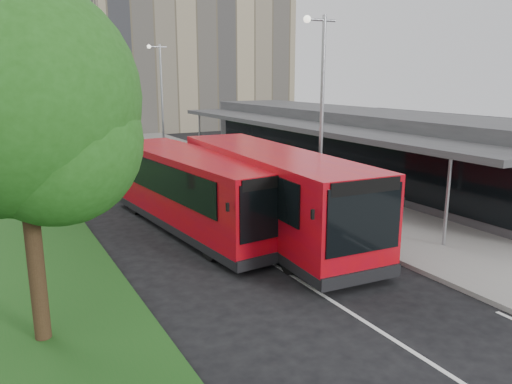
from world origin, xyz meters
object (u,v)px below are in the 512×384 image
tree_near (19,115)px  bollard (189,154)px  lamp_post_near (320,106)px  bus_main (270,193)px  car_far (48,125)px  litter_bin (251,171)px  lamp_post_far (161,92)px  car_near (94,129)px  bus_second (192,191)px

tree_near → bollard: 23.83m
tree_near → lamp_post_near: size_ratio=0.99×
bus_main → car_far: bearing=96.9°
bollard → litter_bin: bearing=-80.4°
lamp_post_far → car_near: 16.84m
bus_main → lamp_post_near: bearing=18.4°
lamp_post_far → car_far: 23.87m
bus_second → car_far: bus_second is taller
bollard → lamp_post_far: bearing=94.2°
lamp_post_far → tree_near: bearing=-114.0°
bollard → bus_second: bearing=-110.6°
lamp_post_near → litter_bin: (1.49, 8.64, -4.15)m
bollard → tree_near: bearing=-119.3°
tree_near → bollard: bearing=60.7°
car_near → car_far: (-3.61, 6.64, 0.00)m
bus_second → car_far: size_ratio=2.63×
tree_near → lamp_post_near: bearing=24.0°
lamp_post_far → car_far: (-5.50, 22.88, -4.04)m
lamp_post_near → lamp_post_far: same height
bollard → car_near: bearing=96.1°
bus_main → bus_second: bearing=140.0°
bus_second → car_far: bearing=85.5°
bus_main → car_near: 36.99m
tree_near → lamp_post_near: lamp_post_near is taller
bus_second → car_far: 41.51m
bus_main → lamp_post_far: bearing=85.8°
bus_second → car_near: 35.00m
lamp_post_far → bus_main: lamp_post_far is taller
litter_bin → bollard: 6.92m
lamp_post_near → bollard: size_ratio=7.68×
lamp_post_far → bus_second: size_ratio=0.74×
lamp_post_near → bus_second: size_ratio=0.74×
tree_near → bus_main: (8.41, 4.21, -3.44)m
tree_near → litter_bin: size_ratio=9.42×
lamp_post_near → bus_main: lamp_post_near is taller
lamp_post_far → litter_bin: 12.18m
litter_bin → bollard: (-1.16, 6.82, 0.10)m
litter_bin → bollard: bearing=99.6°
tree_near → lamp_post_near: 12.18m
bus_second → car_far: (-0.55, 41.50, -0.86)m
lamp_post_near → bus_second: lamp_post_near is taller
bus_main → bus_second: size_ratio=1.07×
bollard → car_near: (-2.23, 20.77, 0.01)m
litter_bin → car_near: bearing=97.0°
bus_second → litter_bin: (6.45, 7.27, -0.97)m
lamp_post_far → bus_main: 21.14m
bus_second → bollard: (5.30, 14.09, -0.87)m
lamp_post_near → car_far: 43.42m
litter_bin → car_far: bearing=101.6°
car_near → lamp_post_far: bearing=-64.6°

